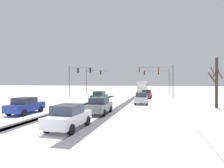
% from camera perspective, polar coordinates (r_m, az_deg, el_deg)
% --- Properties ---
extents(ground_plane, '(300.00, 300.00, 0.00)m').
position_cam_1_polar(ground_plane, '(12.40, -24.63, -13.96)').
color(ground_plane, white).
extents(wheel_track_left_lane, '(1.09, 34.08, 0.01)m').
position_cam_1_polar(wheel_track_left_lane, '(27.04, -8.38, -6.04)').
color(wheel_track_left_lane, '#4C4C51').
rests_on(wheel_track_left_lane, ground).
extents(wheel_track_right_lane, '(1.04, 34.08, 0.01)m').
position_cam_1_polar(wheel_track_right_lane, '(25.52, 3.34, -6.43)').
color(wheel_track_right_lane, '#4C4C51').
rests_on(wheel_track_right_lane, ground).
extents(wheel_track_center, '(1.06, 34.08, 0.01)m').
position_cam_1_polar(wheel_track_center, '(26.88, -7.50, -6.08)').
color(wheel_track_center, '#4C4C51').
rests_on(wheel_track_center, ground).
extents(sidewalk_kerb_right, '(4.00, 34.08, 0.12)m').
position_cam_1_polar(sidewalk_kerb_right, '(24.02, 24.24, -6.78)').
color(sidewalk_kerb_right, white).
rests_on(sidewalk_kerb_right, ground).
extents(traffic_signal_near_right, '(6.93, 0.41, 6.50)m').
position_cam_1_polar(traffic_signal_near_right, '(38.44, 14.40, 2.88)').
color(traffic_signal_near_right, '#56565B').
rests_on(traffic_signal_near_right, ground).
extents(traffic_signal_far_left, '(5.54, 0.52, 6.50)m').
position_cam_1_polar(traffic_signal_far_left, '(49.35, -6.07, 2.03)').
color(traffic_signal_far_left, '#56565B').
rests_on(traffic_signal_far_left, ground).
extents(traffic_signal_far_right, '(6.69, 0.61, 6.50)m').
position_cam_1_polar(traffic_signal_far_right, '(50.60, 14.26, 2.30)').
color(traffic_signal_far_right, '#56565B').
rests_on(traffic_signal_far_right, ground).
extents(traffic_signal_near_left, '(4.91, 0.62, 6.50)m').
position_cam_1_polar(traffic_signal_near_left, '(40.03, -10.60, 2.66)').
color(traffic_signal_near_left, '#56565B').
rests_on(traffic_signal_near_left, ground).
extents(car_red_lead, '(1.99, 4.18, 1.62)m').
position_cam_1_polar(car_red_lead, '(37.25, 10.49, -2.99)').
color(car_red_lead, red).
rests_on(car_red_lead, ground).
extents(car_dark_green_second, '(1.94, 4.15, 1.62)m').
position_cam_1_polar(car_dark_green_second, '(31.08, -3.83, -3.68)').
color(car_dark_green_second, '#194C2D').
rests_on(car_dark_green_second, ground).
extents(car_silver_third, '(2.00, 4.18, 1.62)m').
position_cam_1_polar(car_silver_third, '(27.19, 8.90, -4.28)').
color(car_silver_third, '#B7BABF').
rests_on(car_silver_third, ground).
extents(car_grey_fourth, '(1.87, 4.12, 1.62)m').
position_cam_1_polar(car_grey_fourth, '(18.54, -3.84, -6.53)').
color(car_grey_fourth, slate).
rests_on(car_grey_fourth, ground).
extents(car_blue_fifth, '(1.84, 4.11, 1.62)m').
position_cam_1_polar(car_blue_fifth, '(20.36, -24.74, -5.94)').
color(car_blue_fifth, '#233899').
rests_on(car_blue_fifth, ground).
extents(car_white_sixth, '(1.90, 4.13, 1.62)m').
position_cam_1_polar(car_white_sixth, '(12.95, -13.01, -9.61)').
color(car_white_sixth, silver).
rests_on(car_white_sixth, ground).
extents(bus_oncoming, '(2.77, 11.03, 3.38)m').
position_cam_1_polar(bus_oncoming, '(57.13, 9.29, -0.59)').
color(bus_oncoming, silver).
rests_on(bus_oncoming, ground).
extents(bare_tree_sidewalk_mid, '(1.60, 1.45, 6.05)m').
position_cam_1_polar(bare_tree_sidewalk_mid, '(25.82, 29.02, 0.58)').
color(bare_tree_sidewalk_mid, '#423023').
rests_on(bare_tree_sidewalk_mid, ground).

